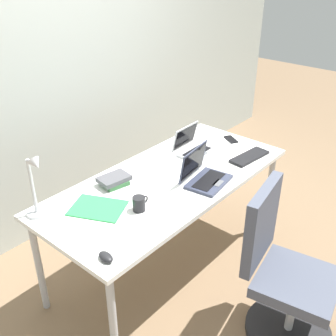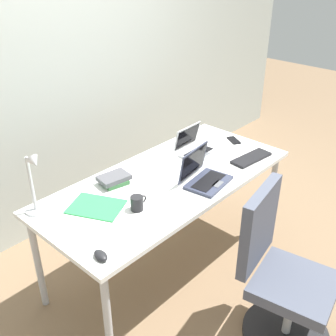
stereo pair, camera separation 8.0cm
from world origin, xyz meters
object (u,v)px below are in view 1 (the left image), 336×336
at_px(pill_bottle, 186,136).
at_px(book_stack, 114,180).
at_px(laptop_front_left, 204,175).
at_px(cell_phone, 231,139).
at_px(computer_mouse, 106,257).
at_px(coffee_mug, 139,204).
at_px(laptop_mid_desk, 193,148).
at_px(desk_lamp, 35,187).
at_px(external_keyboard, 249,157).
at_px(office_chair, 283,280).
at_px(paper_folder_center, 98,208).

relative_size(pill_bottle, book_stack, 0.37).
distance_m(laptop_front_left, cell_phone, 0.70).
bearing_deg(computer_mouse, coffee_mug, 31.21).
height_order(laptop_mid_desk, book_stack, laptop_mid_desk).
bearing_deg(pill_bottle, coffee_mug, -157.34).
distance_m(desk_lamp, external_keyboard, 1.52).
bearing_deg(office_chair, paper_folder_center, 118.78).
xyz_separation_m(desk_lamp, office_chair, (0.80, -1.16, -0.54)).
relative_size(pill_bottle, paper_folder_center, 0.25).
distance_m(external_keyboard, book_stack, 1.01).
xyz_separation_m(laptop_front_left, external_keyboard, (0.49, -0.05, -0.04)).
height_order(paper_folder_center, coffee_mug, coffee_mug).
xyz_separation_m(desk_lamp, paper_folder_center, (0.26, -0.19, -0.19)).
relative_size(desk_lamp, office_chair, 0.41).
relative_size(computer_mouse, pill_bottle, 1.22).
xyz_separation_m(external_keyboard, office_chair, (-0.61, -0.63, -0.35)).
xyz_separation_m(laptop_mid_desk, office_chair, (-0.41, -0.99, -0.38)).
bearing_deg(external_keyboard, computer_mouse, -172.64).
xyz_separation_m(cell_phone, coffee_mug, (-1.17, -0.13, 0.04)).
xyz_separation_m(external_keyboard, paper_folder_center, (-1.15, 0.34, -0.01)).
bearing_deg(coffee_mug, laptop_mid_desk, 15.18).
distance_m(desk_lamp, coffee_mug, 0.59).
xyz_separation_m(laptop_front_left, book_stack, (-0.41, 0.42, -0.01)).
distance_m(pill_bottle, book_stack, 0.84).
height_order(laptop_front_left, paper_folder_center, laptop_front_left).
xyz_separation_m(laptop_front_left, pill_bottle, (0.43, 0.48, -0.01)).
height_order(laptop_front_left, coffee_mug, laptop_front_left).
distance_m(computer_mouse, pill_bottle, 1.47).
distance_m(cell_phone, paper_folder_center, 1.32).
bearing_deg(laptop_front_left, book_stack, 134.33).
relative_size(book_stack, paper_folder_center, 0.70).
height_order(pill_bottle, coffee_mug, coffee_mug).
height_order(external_keyboard, computer_mouse, computer_mouse).
bearing_deg(laptop_front_left, pill_bottle, 48.63).
distance_m(pill_bottle, coffee_mug, 1.01).
bearing_deg(external_keyboard, cell_phone, 63.59).
height_order(desk_lamp, office_chair, desk_lamp).
height_order(coffee_mug, office_chair, office_chair).
bearing_deg(external_keyboard, pill_bottle, 102.76).
bearing_deg(paper_folder_center, coffee_mug, -52.40).
bearing_deg(desk_lamp, office_chair, -55.53).
bearing_deg(pill_bottle, desk_lamp, -179.80).
bearing_deg(coffee_mug, office_chair, -63.74).
distance_m(cell_phone, office_chair, 1.25).
bearing_deg(laptop_mid_desk, laptop_front_left, -132.84).
xyz_separation_m(laptop_front_left, cell_phone, (0.66, 0.22, -0.04)).
height_order(desk_lamp, laptop_mid_desk, desk_lamp).
xyz_separation_m(external_keyboard, pill_bottle, (-0.06, 0.54, 0.03)).
xyz_separation_m(pill_bottle, book_stack, (-0.83, -0.07, -0.01)).
bearing_deg(book_stack, coffee_mug, -107.49).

